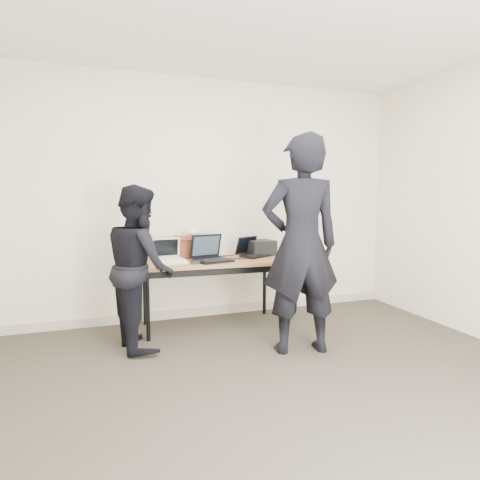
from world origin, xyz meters
name	(u,v)px	position (x,y,z in m)	size (l,w,h in m)	color
room	(308,204)	(0.00, 0.00, 1.35)	(4.60, 4.60, 2.80)	#3C372D
desk	(212,266)	(-0.14, 1.83, 0.66)	(1.53, 0.71, 0.72)	#966439
laptop_beige	(169,258)	(-0.59, 1.84, 0.77)	(0.34, 0.33, 0.24)	beige
laptop_center	(211,255)	(-0.16, 1.79, 0.78)	(0.43, 0.42, 0.27)	black
laptop_right	(252,252)	(0.36, 1.95, 0.77)	(0.40, 0.39, 0.22)	black
leather_satchel	(191,246)	(-0.32, 2.05, 0.85)	(0.38, 0.23, 0.25)	#602C19
tissue	(193,232)	(-0.28, 2.06, 1.00)	(0.13, 0.10, 0.08)	white
equipment_box	(261,248)	(0.50, 2.02, 0.80)	(0.29, 0.25, 0.17)	black
power_brick	(195,262)	(-0.35, 1.66, 0.74)	(0.08, 0.05, 0.03)	black
cables	(216,260)	(-0.09, 1.83, 0.72)	(1.16, 0.42, 0.01)	silver
person_typist	(301,245)	(0.43, 0.92, 0.97)	(0.70, 0.46, 1.93)	black
person_observer	(140,267)	(-0.91, 1.51, 0.75)	(0.73, 0.57, 1.50)	black
baseboard	(215,310)	(0.00, 2.23, 0.05)	(4.50, 0.03, 0.10)	#BBAF9B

